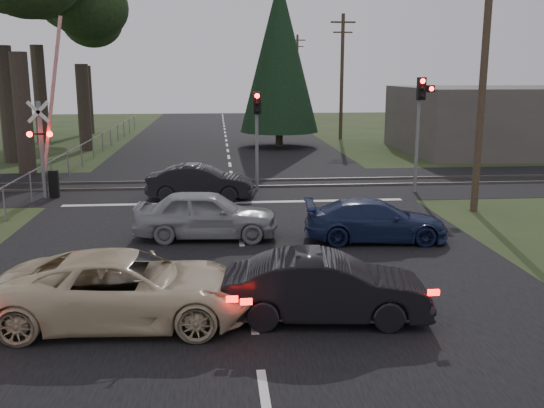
{
  "coord_description": "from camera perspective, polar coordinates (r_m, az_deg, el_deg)",
  "views": [
    {
      "loc": [
        -0.65,
        -14.5,
        4.9
      ],
      "look_at": [
        0.83,
        1.92,
        1.3
      ],
      "focal_mm": 40.0,
      "sensor_mm": 36.0,
      "label": 1
    }
  ],
  "objects": [
    {
      "name": "utility_pole_near",
      "position": [
        22.46,
        19.26,
        11.2
      ],
      "size": [
        1.8,
        0.26,
        9.0
      ],
      "color": "#4C3D2D",
      "rests_on": "ground"
    },
    {
      "name": "silver_car",
      "position": [
        18.24,
        -6.19,
        -0.98
      ],
      "size": [
        4.39,
        2.03,
        1.46
      ],
      "primitive_type": "imported",
      "rotation": [
        0.0,
        0.0,
        1.5
      ],
      "color": "#929599",
      "rests_on": "ground"
    },
    {
      "name": "utility_pole_far",
      "position": [
        70.11,
        2.38,
        12.16
      ],
      "size": [
        1.8,
        0.26,
        9.0
      ],
      "color": "#4C3D2D",
      "rests_on": "ground"
    },
    {
      "name": "blue_sedan",
      "position": [
        18.14,
        9.71,
        -1.55
      ],
      "size": [
        4.32,
        2.06,
        1.22
      ],
      "primitive_type": "imported",
      "rotation": [
        0.0,
        0.0,
        1.49
      ],
      "color": "#182348",
      "rests_on": "ground"
    },
    {
      "name": "traffic_signal_right",
      "position": [
        25.39,
        13.83,
        8.38
      ],
      "size": [
        0.68,
        0.48,
        4.7
      ],
      "color": "slate",
      "rests_on": "ground"
    },
    {
      "name": "stop_line",
      "position": [
        23.23,
        -3.45,
        0.15
      ],
      "size": [
        13.0,
        0.35,
        0.0
      ],
      "primitive_type": "cube",
      "color": "silver",
      "rests_on": "ground"
    },
    {
      "name": "fence_left",
      "position": [
        38.01,
        -16.02,
        4.43
      ],
      "size": [
        0.1,
        36.0,
        1.2
      ],
      "primitive_type": null,
      "color": "slate",
      "rests_on": "ground"
    },
    {
      "name": "road",
      "position": [
        25.0,
        -3.58,
        1.0
      ],
      "size": [
        14.0,
        100.0,
        0.01
      ],
      "primitive_type": "cube",
      "color": "black",
      "rests_on": "ground"
    },
    {
      "name": "rail_near",
      "position": [
        26.17,
        -3.66,
        1.61
      ],
      "size": [
        120.0,
        0.12,
        0.1
      ],
      "primitive_type": "cube",
      "color": "#59544C",
      "rests_on": "ground"
    },
    {
      "name": "utility_pole_mid",
      "position": [
        45.44,
        6.59,
        12.01
      ],
      "size": [
        1.8,
        0.26,
        9.0
      ],
      "color": "#4C3D2D",
      "rests_on": "ground"
    },
    {
      "name": "conifer_tree",
      "position": [
        40.73,
        0.7,
        13.85
      ],
      "size": [
        5.2,
        5.2,
        11.0
      ],
      "color": "#473D33",
      "rests_on": "ground"
    },
    {
      "name": "ground",
      "position": [
        15.32,
        -2.48,
        -6.34
      ],
      "size": [
        120.0,
        120.0,
        0.0
      ],
      "primitive_type": "plane",
      "color": "#27391A",
      "rests_on": "ground"
    },
    {
      "name": "traffic_signal_center",
      "position": [
        25.32,
        -1.43,
        7.57
      ],
      "size": [
        0.32,
        0.48,
        4.1
      ],
      "color": "slate",
      "rests_on": "ground"
    },
    {
      "name": "rail_corridor",
      "position": [
        26.96,
        -3.7,
        1.83
      ],
      "size": [
        120.0,
        8.0,
        0.01
      ],
      "primitive_type": "cube",
      "color": "black",
      "rests_on": "ground"
    },
    {
      "name": "rail_far",
      "position": [
        27.74,
        -3.75,
        2.22
      ],
      "size": [
        120.0,
        0.12,
        0.1
      ],
      "primitive_type": "cube",
      "color": "#59544C",
      "rests_on": "ground"
    },
    {
      "name": "crossing_signal",
      "position": [
        25.34,
        -20.37,
        5.1
      ],
      "size": [
        1.62,
        0.38,
        6.96
      ],
      "color": "slate",
      "rests_on": "ground"
    },
    {
      "name": "dark_hatchback",
      "position": [
        12.28,
        5.07,
        -7.86
      ],
      "size": [
        4.23,
        1.84,
        1.35
      ],
      "primitive_type": "imported",
      "rotation": [
        0.0,
        0.0,
        1.47
      ],
      "color": "black",
      "rests_on": "ground"
    },
    {
      "name": "dark_car_far",
      "position": [
        23.84,
        -6.75,
        2.02
      ],
      "size": [
        4.23,
        1.84,
        1.35
      ],
      "primitive_type": "imported",
      "rotation": [
        0.0,
        0.0,
        1.47
      ],
      "color": "black",
      "rests_on": "ground"
    },
    {
      "name": "euc_tree_e",
      "position": [
        51.76,
        -17.46,
        16.88
      ],
      "size": [
        6.0,
        6.0,
        13.2
      ],
      "color": "#473D33",
      "rests_on": "ground"
    },
    {
      "name": "cream_coupe",
      "position": [
        12.44,
        -13.52,
        -7.74
      ],
      "size": [
        5.17,
        2.57,
        1.41
      ],
      "primitive_type": "imported",
      "rotation": [
        0.0,
        0.0,
        1.53
      ],
      "color": "beige",
      "rests_on": "ground"
    },
    {
      "name": "building_right",
      "position": [
        41.1,
        22.03,
        7.38
      ],
      "size": [
        14.0,
        10.0,
        4.0
      ],
      "primitive_type": "cube",
      "color": "#59514C",
      "rests_on": "ground"
    }
  ]
}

